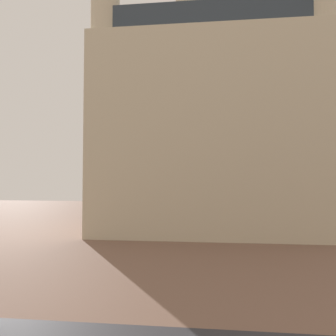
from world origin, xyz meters
name	(u,v)px	position (x,y,z in m)	size (l,w,h in m)	color
ground_plane	(156,334)	(0.00, 10.00, 0.00)	(120.00, 120.00, 0.00)	brown
landmark_building	(207,125)	(2.47, 31.92, 11.46)	(23.44, 13.98, 37.23)	beige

